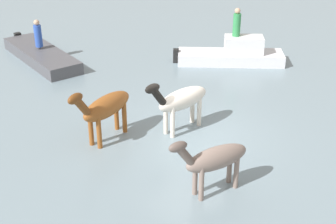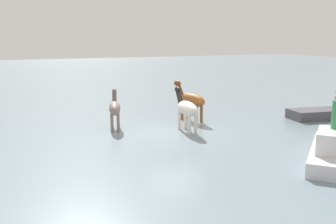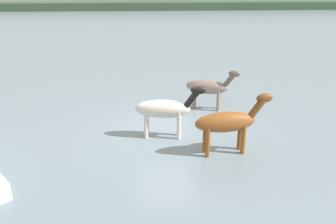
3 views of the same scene
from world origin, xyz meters
The scene contains 6 objects.
ground_plane centered at (0.00, 0.00, 0.00)m, with size 141.18×141.18×0.00m, color gray.
horse_pinto_flank centered at (-0.10, -0.53, 1.06)m, with size 2.50×0.80×1.93m.
horse_dun_straggler centered at (1.89, 2.20, 0.98)m, with size 2.27×1.08×1.78m.
horse_lead centered at (1.85, -1.86, 1.09)m, with size 2.56×0.84×1.98m.
boat_dinghy_port centered at (-0.95, -9.19, 0.18)m, with size 2.45×5.39×0.75m.
boat_tender_starboard centered at (-6.22, -2.73, 0.31)m, with size 3.79×4.29×1.33m.
Camera 2 is at (-15.09, 8.01, 4.13)m, focal length 41.43 mm.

